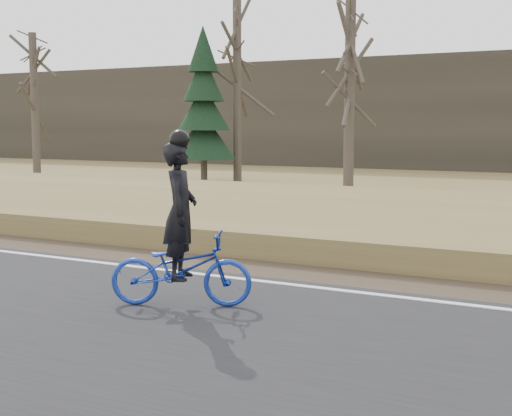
% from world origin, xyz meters
% --- Properties ---
extents(ground, '(120.00, 120.00, 0.00)m').
position_xyz_m(ground, '(0.00, 0.00, 0.00)').
color(ground, olive).
rests_on(ground, ground).
extents(edge_line, '(120.00, 0.12, 0.01)m').
position_xyz_m(edge_line, '(0.00, 0.20, 0.07)').
color(edge_line, silver).
rests_on(edge_line, road).
extents(shoulder, '(120.00, 1.60, 0.04)m').
position_xyz_m(shoulder, '(0.00, 1.20, 0.02)').
color(shoulder, '#473A2B').
rests_on(shoulder, ground).
extents(embankment, '(120.00, 5.00, 0.44)m').
position_xyz_m(embankment, '(0.00, 4.20, 0.22)').
color(embankment, olive).
rests_on(embankment, ground).
extents(ballast, '(120.00, 3.00, 0.45)m').
position_xyz_m(ballast, '(0.00, 8.00, 0.23)').
color(ballast, slate).
rests_on(ballast, ground).
extents(railroad, '(120.00, 2.40, 0.29)m').
position_xyz_m(railroad, '(0.00, 8.00, 0.53)').
color(railroad, black).
rests_on(railroad, ballast).
extents(treeline_backdrop, '(120.00, 4.00, 6.00)m').
position_xyz_m(treeline_backdrop, '(0.00, 30.00, 3.00)').
color(treeline_backdrop, '#383328').
rests_on(treeline_backdrop, ground).
extents(cyclist, '(1.89, 1.29, 2.22)m').
position_xyz_m(cyclist, '(3.55, -1.52, 0.77)').
color(cyclist, '#16319A').
rests_on(cyclist, road).
extents(bare_tree_far_left, '(0.36, 0.36, 6.53)m').
position_xyz_m(bare_tree_far_left, '(-15.97, 15.51, 3.26)').
color(bare_tree_far_left, brown).
rests_on(bare_tree_far_left, ground).
extents(bare_tree_left, '(0.36, 0.36, 8.02)m').
position_xyz_m(bare_tree_left, '(-6.26, 17.26, 4.01)').
color(bare_tree_left, brown).
rests_on(bare_tree_left, ground).
extents(bare_tree_near_left, '(0.36, 0.36, 6.57)m').
position_xyz_m(bare_tree_near_left, '(-0.22, 14.41, 3.28)').
color(bare_tree_near_left, brown).
rests_on(bare_tree_near_left, ground).
extents(conifer, '(2.60, 2.60, 6.36)m').
position_xyz_m(conifer, '(-7.13, 15.99, 3.01)').
color(conifer, brown).
rests_on(conifer, ground).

